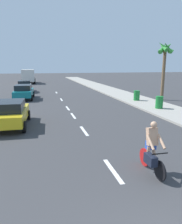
% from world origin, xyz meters
% --- Properties ---
extents(ground_plane, '(160.00, 160.00, 0.00)m').
position_xyz_m(ground_plane, '(0.00, 20.00, 0.00)').
color(ground_plane, '#38383A').
extents(sidewalk_strip, '(3.60, 80.00, 0.14)m').
position_xyz_m(sidewalk_strip, '(7.63, 22.00, 0.07)').
color(sidewalk_strip, '#9E998E').
rests_on(sidewalk_strip, ground).
extents(lane_stripe_1, '(0.16, 1.80, 0.01)m').
position_xyz_m(lane_stripe_1, '(0.00, 4.18, 0.00)').
color(lane_stripe_1, white).
rests_on(lane_stripe_1, ground).
extents(lane_stripe_2, '(0.16, 1.80, 0.01)m').
position_xyz_m(lane_stripe_2, '(0.00, 8.92, 0.00)').
color(lane_stripe_2, white).
rests_on(lane_stripe_2, ground).
extents(lane_stripe_3, '(0.16, 1.80, 0.01)m').
position_xyz_m(lane_stripe_3, '(0.00, 12.68, 0.00)').
color(lane_stripe_3, white).
rests_on(lane_stripe_3, ground).
extents(lane_stripe_4, '(0.16, 1.80, 0.01)m').
position_xyz_m(lane_stripe_4, '(0.00, 15.55, 0.00)').
color(lane_stripe_4, white).
rests_on(lane_stripe_4, ground).
extents(lane_stripe_5, '(0.16, 1.80, 0.01)m').
position_xyz_m(lane_stripe_5, '(0.00, 20.42, 0.00)').
color(lane_stripe_5, white).
rests_on(lane_stripe_5, ground).
extents(lane_stripe_6, '(0.16, 1.80, 0.01)m').
position_xyz_m(lane_stripe_6, '(0.00, 26.60, 0.00)').
color(lane_stripe_6, white).
rests_on(lane_stripe_6, ground).
extents(cyclist, '(0.62, 1.71, 1.82)m').
position_xyz_m(cyclist, '(1.19, 3.72, 0.83)').
color(cyclist, black).
rests_on(cyclist, ground).
extents(parked_car_yellow, '(2.13, 4.31, 1.57)m').
position_xyz_m(parked_car_yellow, '(-4.08, 10.90, 0.84)').
color(parked_car_yellow, gold).
rests_on(parked_car_yellow, ground).
extents(parked_car_teal, '(2.19, 4.44, 1.57)m').
position_xyz_m(parked_car_teal, '(-3.92, 21.76, 0.84)').
color(parked_car_teal, '#14727A').
rests_on(parked_car_teal, ground).
extents(parked_car_silver, '(2.06, 4.30, 1.57)m').
position_xyz_m(parked_car_silver, '(-4.18, 28.39, 0.84)').
color(parked_car_silver, '#B7BABF').
rests_on(parked_car_silver, ground).
extents(delivery_truck, '(2.71, 6.26, 2.80)m').
position_xyz_m(delivery_truck, '(-4.16, 43.12, 1.50)').
color(delivery_truck, maroon).
rests_on(delivery_truck, ground).
extents(palm_tree_mid, '(1.75, 1.67, 6.13)m').
position_xyz_m(palm_tree_mid, '(10.40, 17.60, 4.73)').
color(palm_tree_mid, brown).
rests_on(palm_tree_mid, ground).
extents(trash_bin_near, '(0.60, 0.60, 1.00)m').
position_xyz_m(trash_bin_near, '(7.25, 13.01, 0.64)').
color(trash_bin_near, '#19722D').
rests_on(trash_bin_near, sidewalk_strip).
extents(trash_bin_far, '(0.60, 0.60, 0.98)m').
position_xyz_m(trash_bin_far, '(7.28, 17.21, 0.63)').
color(trash_bin_far, '#19722D').
rests_on(trash_bin_far, sidewalk_strip).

